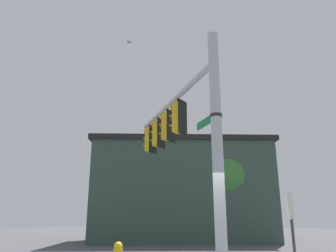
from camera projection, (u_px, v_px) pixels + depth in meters
name	position (u px, v px, depth m)	size (l,w,h in m)	color
signal_pole	(217.00, 145.00, 8.27)	(0.29, 0.29, 6.43)	#ADB2B7
mast_arm	(171.00, 103.00, 12.06)	(0.19, 0.19, 6.95)	#ADB2B7
traffic_light_nearest_pole	(178.00, 118.00, 11.17)	(0.54, 0.49, 1.31)	black
traffic_light_mid_inner	(167.00, 126.00, 12.23)	(0.54, 0.49, 1.31)	black
traffic_light_mid_outer	(157.00, 134.00, 13.30)	(0.54, 0.49, 1.31)	black
traffic_light_arm_end	(150.00, 140.00, 14.36)	(0.54, 0.49, 1.31)	black
street_name_sign	(211.00, 119.00, 8.76)	(0.88, 1.12, 0.22)	#147238
bird_flying	(129.00, 42.00, 13.09)	(0.26, 0.20, 0.06)	gray
storefront_building	(181.00, 191.00, 20.83)	(11.63, 12.61, 6.07)	#33473D
tree_by_storefront	(224.00, 178.00, 19.60)	(3.43, 3.43, 5.48)	#4C3823
historical_marker	(291.00, 218.00, 9.18)	(0.60, 0.08, 2.13)	#333333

